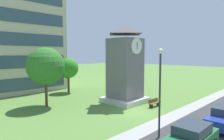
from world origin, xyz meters
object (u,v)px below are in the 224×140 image
tree_by_building (46,66)px  parked_car_green (191,138)px  tree_streetside (68,68)px  clock_tower (125,69)px  street_lamp (160,84)px  tree_near_tower (130,65)px  park_bench (154,103)px

tree_by_building → parked_car_green: tree_by_building is taller
tree_streetside → parked_car_green: (-5.19, -21.18, -2.87)m
clock_tower → street_lamp: bearing=-125.9°
tree_near_tower → parked_car_green: bearing=-129.9°
clock_tower → tree_near_tower: bearing=33.8°
park_bench → tree_by_building: tree_by_building is taller
parked_car_green → street_lamp: bearing=80.1°
tree_streetside → tree_by_building: bearing=-140.7°
tree_near_tower → parked_car_green: 19.58m
tree_by_building → tree_near_tower: size_ratio=1.17×
clock_tower → tree_by_building: bearing=146.9°
clock_tower → street_lamp: 10.49m
tree_streetside → parked_car_green: bearing=-103.8°
park_bench → tree_by_building: 12.87m
clock_tower → tree_streetside: bearing=97.8°
street_lamp → tree_near_tower: (11.94, 12.36, 0.27)m
clock_tower → parked_car_green: size_ratio=2.03×
tree_streetside → tree_near_tower: (7.19, -6.36, 0.42)m
park_bench → tree_streetside: bearing=98.6°
street_lamp → tree_streetside: street_lamp is taller
tree_streetside → clock_tower: bearing=-82.2°
clock_tower → parked_car_green: (-6.59, -10.94, -3.25)m
tree_streetside → parked_car_green: size_ratio=1.16×
clock_tower → tree_near_tower: clock_tower is taller
street_lamp → parked_car_green: street_lamp is taller
street_lamp → parked_car_green: size_ratio=1.38×
parked_car_green → tree_streetside: bearing=76.2°
parked_car_green → tree_by_building: bearing=94.1°
street_lamp → parked_car_green: bearing=-99.9°
tree_near_tower → tree_streetside: bearing=138.5°
park_bench → tree_by_building: bearing=133.8°
street_lamp → tree_by_building: (-1.57, 13.54, 0.70)m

